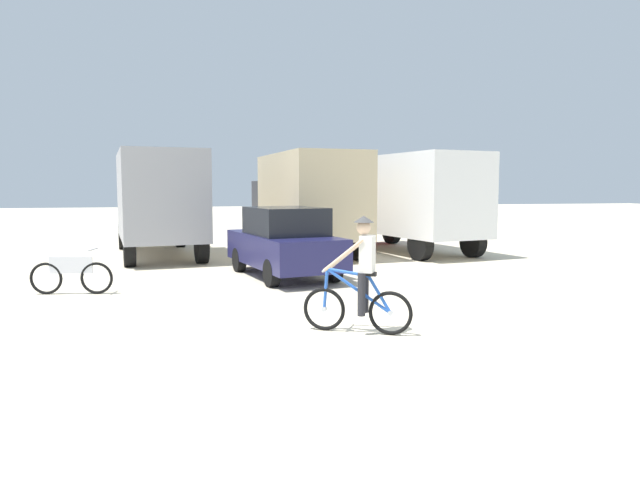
{
  "coord_description": "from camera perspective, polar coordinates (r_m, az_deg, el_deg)",
  "views": [
    {
      "loc": [
        -3.01,
        -8.59,
        2.24
      ],
      "look_at": [
        -0.02,
        3.43,
        1.1
      ],
      "focal_mm": 31.81,
      "sensor_mm": 36.0,
      "label": 1
    }
  ],
  "objects": [
    {
      "name": "bicycle_spare",
      "position": [
        13.07,
        -23.72,
        -3.29
      ],
      "size": [
        1.71,
        0.54,
        0.97
      ],
      "color": "black",
      "rests_on": "ground"
    },
    {
      "name": "sedan_parked",
      "position": [
        14.26,
        -3.65,
        -0.21
      ],
      "size": [
        2.49,
        4.45,
        1.76
      ],
      "color": "#1E1E4C",
      "rests_on": "ground"
    },
    {
      "name": "box_truck_grey_hauler",
      "position": [
        19.26,
        -15.99,
        3.98
      ],
      "size": [
        3.15,
        6.98,
        3.35
      ],
      "color": "#9E9EA3",
      "rests_on": "ground"
    },
    {
      "name": "cyclist_orange_shirt",
      "position": [
        8.75,
        4.12,
        -3.93
      ],
      "size": [
        1.53,
        0.93,
        1.82
      ],
      "color": "black",
      "rests_on": "ground"
    },
    {
      "name": "box_truck_avon_van",
      "position": [
        20.1,
        8.86,
        4.16
      ],
      "size": [
        3.5,
        7.06,
        3.35
      ],
      "color": "white",
      "rests_on": "ground"
    },
    {
      "name": "ground_plane",
      "position": [
        9.37,
        5.27,
        -8.6
      ],
      "size": [
        120.0,
        120.0,
        0.0
      ],
      "primitive_type": "plane",
      "color": "beige"
    },
    {
      "name": "box_truck_tan_camper",
      "position": [
        19.27,
        -1.44,
        4.18
      ],
      "size": [
        2.93,
        6.92,
        3.35
      ],
      "color": "#CCB78E",
      "rests_on": "ground"
    }
  ]
}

